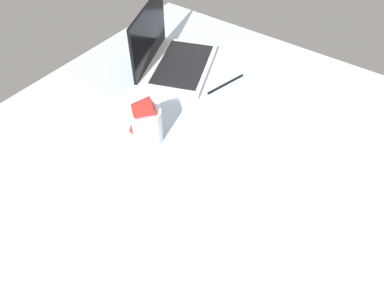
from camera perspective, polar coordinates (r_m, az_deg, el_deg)
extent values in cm
cube|color=silver|center=(102.87, -3.93, -11.60)|extent=(180.00, 140.00, 18.00)
cube|color=silver|center=(137.26, -2.12, 12.41)|extent=(39.09, 33.39, 2.00)
cube|color=black|center=(136.23, -1.51, 12.74)|extent=(33.19, 26.35, 0.40)
cube|color=black|center=(134.32, -6.98, 17.05)|extent=(31.12, 12.88, 21.00)
cylinder|color=silver|center=(106.21, -7.19, 2.97)|extent=(9.00, 9.00, 11.00)
cube|color=red|center=(107.91, -7.99, 2.05)|extent=(6.78, 6.64, 4.75)
cube|color=#268C33|center=(105.61, -7.59, 2.48)|extent=(6.84, 6.02, 5.13)
cube|color=yellow|center=(105.02, -6.96, 3.83)|extent=(7.34, 6.03, 5.67)
cube|color=blue|center=(103.50, -7.35, 4.58)|extent=(7.36, 8.03, 5.92)
cube|color=red|center=(102.03, -7.65, 5.38)|extent=(8.42, 8.00, 6.17)
cube|color=black|center=(129.76, 5.43, 9.53)|extent=(16.58, 4.96, 0.60)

